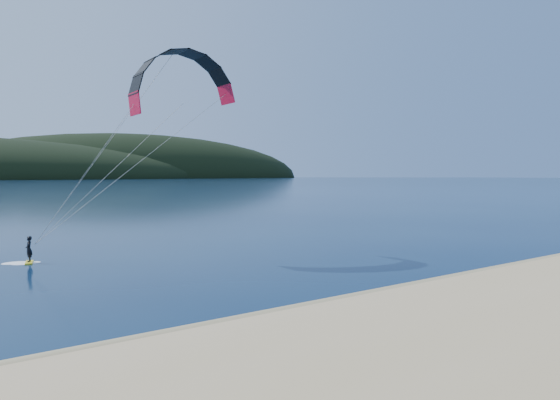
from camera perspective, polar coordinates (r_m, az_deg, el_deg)
name	(u,v)px	position (r m, az deg, el deg)	size (l,w,h in m)	color
ground	(365,342)	(20.20, 9.74, -15.84)	(1800.00, 1800.00, 0.00)	#071936
wet_sand	(295,314)	(23.42, 1.69, -13.01)	(220.00, 2.50, 0.10)	olive
kitesurfer_near	(178,107)	(40.18, -11.71, 10.43)	(25.74, 6.69, 15.84)	yellow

